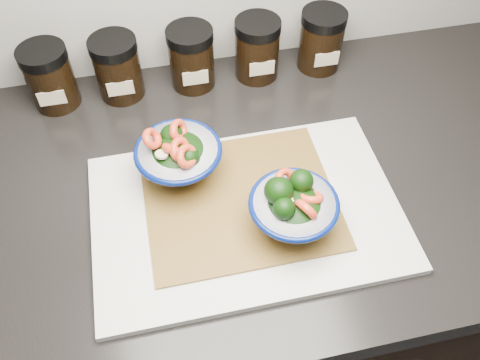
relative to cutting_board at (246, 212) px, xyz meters
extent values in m
cube|color=black|center=(-0.04, 0.07, -0.48)|extent=(3.43, 0.58, 0.86)
cube|color=black|center=(-0.04, 0.07, -0.03)|extent=(3.50, 0.60, 0.04)
cube|color=silver|center=(0.00, 0.00, 0.00)|extent=(0.45, 0.30, 0.01)
cube|color=olive|center=(-0.01, 0.02, 0.01)|extent=(0.28, 0.24, 0.00)
cylinder|color=white|center=(-0.08, 0.08, 0.01)|extent=(0.05, 0.05, 0.01)
ellipsoid|color=white|center=(-0.08, 0.08, 0.03)|extent=(0.07, 0.07, 0.03)
torus|color=#051452|center=(-0.08, 0.08, 0.06)|extent=(0.13, 0.13, 0.01)
torus|color=#051452|center=(-0.08, 0.08, 0.05)|extent=(0.11, 0.11, 0.00)
ellipsoid|color=black|center=(-0.08, 0.08, 0.06)|extent=(0.10, 0.10, 0.04)
ellipsoid|color=black|center=(-0.09, 0.11, 0.07)|extent=(0.04, 0.04, 0.03)
cylinder|color=#477233|center=(-0.09, 0.11, 0.06)|extent=(0.01, 0.01, 0.02)
ellipsoid|color=black|center=(-0.07, 0.06, 0.07)|extent=(0.03, 0.03, 0.03)
cylinder|color=#477233|center=(-0.07, 0.06, 0.06)|extent=(0.01, 0.01, 0.02)
ellipsoid|color=black|center=(-0.08, 0.07, 0.07)|extent=(0.03, 0.03, 0.03)
cylinder|color=#477233|center=(-0.08, 0.07, 0.06)|extent=(0.01, 0.01, 0.02)
torus|color=#EB4C2C|center=(-0.12, 0.10, 0.09)|extent=(0.04, 0.06, 0.05)
torus|color=#EB4C2C|center=(-0.08, 0.11, 0.08)|extent=(0.04, 0.05, 0.05)
torus|color=#EB4C2C|center=(-0.08, 0.07, 0.08)|extent=(0.05, 0.04, 0.05)
torus|color=#EB4C2C|center=(-0.09, 0.08, 0.08)|extent=(0.05, 0.05, 0.05)
torus|color=#EB4C2C|center=(-0.07, 0.05, 0.08)|extent=(0.05, 0.05, 0.04)
cylinder|color=#CCBC8E|center=(-0.09, 0.08, 0.07)|extent=(0.02, 0.02, 0.01)
cylinder|color=#CCBC8E|center=(-0.11, 0.07, 0.08)|extent=(0.02, 0.02, 0.01)
cylinder|color=white|center=(0.06, -0.04, 0.01)|extent=(0.04, 0.04, 0.01)
ellipsoid|color=white|center=(0.06, -0.04, 0.03)|extent=(0.07, 0.07, 0.03)
torus|color=#051452|center=(0.06, -0.04, 0.06)|extent=(0.12, 0.12, 0.01)
torus|color=#051452|center=(0.06, -0.04, 0.05)|extent=(0.10, 0.10, 0.00)
ellipsoid|color=black|center=(0.06, -0.04, 0.05)|extent=(0.09, 0.09, 0.04)
ellipsoid|color=black|center=(0.04, -0.03, 0.08)|extent=(0.04, 0.04, 0.04)
cylinder|color=#477233|center=(0.04, -0.03, 0.06)|extent=(0.01, 0.01, 0.02)
ellipsoid|color=black|center=(0.07, -0.02, 0.08)|extent=(0.03, 0.03, 0.03)
cylinder|color=#477233|center=(0.07, -0.02, 0.06)|extent=(0.01, 0.01, 0.02)
ellipsoid|color=black|center=(0.07, -0.02, 0.06)|extent=(0.03, 0.03, 0.03)
cylinder|color=#477233|center=(0.07, -0.02, 0.05)|extent=(0.01, 0.01, 0.02)
ellipsoid|color=black|center=(0.04, -0.06, 0.08)|extent=(0.03, 0.03, 0.03)
cylinder|color=#477233|center=(0.04, -0.06, 0.07)|extent=(0.01, 0.01, 0.02)
ellipsoid|color=black|center=(0.04, -0.03, 0.08)|extent=(0.04, 0.04, 0.04)
cylinder|color=#477233|center=(0.04, -0.03, 0.07)|extent=(0.01, 0.01, 0.03)
torus|color=#EB4C2C|center=(0.07, -0.06, 0.07)|extent=(0.04, 0.04, 0.04)
torus|color=#EB4C2C|center=(0.05, -0.01, 0.08)|extent=(0.05, 0.05, 0.04)
torus|color=#EB4C2C|center=(0.08, -0.04, 0.07)|extent=(0.05, 0.05, 0.03)
cylinder|color=#CCBC8E|center=(0.04, -0.05, 0.08)|extent=(0.02, 0.02, 0.01)
cylinder|color=black|center=(-0.27, 0.31, 0.04)|extent=(0.08, 0.08, 0.09)
cylinder|color=black|center=(-0.27, 0.31, 0.10)|extent=(0.08, 0.08, 0.02)
cube|color=#C6B793|center=(-0.27, 0.27, 0.04)|extent=(0.05, 0.00, 0.03)
cylinder|color=black|center=(-0.16, 0.31, 0.04)|extent=(0.08, 0.08, 0.09)
cylinder|color=black|center=(-0.16, 0.31, 0.10)|extent=(0.08, 0.08, 0.02)
cube|color=#C6B793|center=(-0.16, 0.27, 0.04)|extent=(0.04, 0.00, 0.03)
cylinder|color=black|center=(-0.03, 0.31, 0.04)|extent=(0.08, 0.08, 0.09)
cylinder|color=black|center=(-0.03, 0.31, 0.10)|extent=(0.08, 0.08, 0.02)
cube|color=#C6B793|center=(-0.03, 0.27, 0.04)|extent=(0.04, 0.00, 0.03)
cylinder|color=black|center=(0.09, 0.31, 0.04)|extent=(0.08, 0.08, 0.09)
cylinder|color=black|center=(0.09, 0.31, 0.10)|extent=(0.08, 0.08, 0.02)
cube|color=#C6B793|center=(0.09, 0.27, 0.04)|extent=(0.04, 0.00, 0.03)
cylinder|color=black|center=(0.21, 0.31, 0.04)|extent=(0.08, 0.08, 0.09)
cylinder|color=black|center=(0.21, 0.31, 0.10)|extent=(0.08, 0.08, 0.02)
cube|color=#C6B793|center=(0.21, 0.27, 0.04)|extent=(0.05, 0.00, 0.03)
camera|label=1|loc=(-0.10, -0.42, 0.62)|focal=38.00mm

